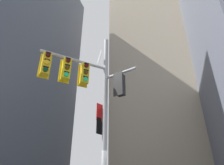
# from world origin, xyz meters

# --- Properties ---
(building_tower_left) EXTENTS (13.90, 13.90, 28.43)m
(building_tower_left) POSITION_xyz_m (-16.32, 6.88, 14.22)
(building_tower_left) COLOR #4C5460
(building_tower_left) RESTS_ON ground
(building_mid_block) EXTENTS (14.57, 14.57, 35.82)m
(building_mid_block) POSITION_xyz_m (1.92, 23.21, 17.91)
(building_mid_block) COLOR tan
(building_mid_block) RESTS_ON ground
(signal_pole_assembly) EXTENTS (3.85, 2.76, 8.16)m
(signal_pole_assembly) POSITION_xyz_m (-0.44, -0.64, 4.94)
(signal_pole_assembly) COLOR #9EA0A3
(signal_pole_assembly) RESTS_ON ground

